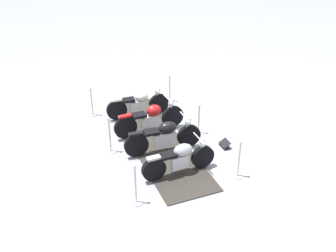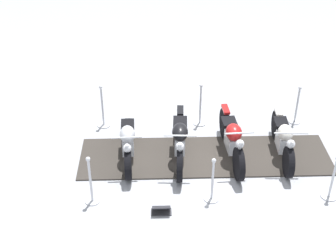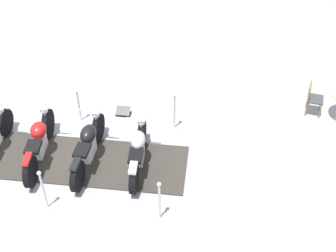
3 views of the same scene
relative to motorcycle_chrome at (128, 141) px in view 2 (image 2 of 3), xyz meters
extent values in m
plane|color=#A8AAB2|center=(0.39, -1.68, -0.49)|extent=(80.00, 80.00, 0.00)
cube|color=#38332D|center=(0.39, -1.68, -0.47)|extent=(2.68, 5.84, 0.03)
cylinder|color=black|center=(-0.66, -0.17, -0.13)|extent=(0.67, 0.29, 0.65)
cylinder|color=black|center=(0.72, 0.18, -0.13)|extent=(0.67, 0.29, 0.65)
cube|color=silver|center=(0.03, 0.01, -0.08)|extent=(0.51, 0.36, 0.38)
ellipsoid|color=#B7BAC1|center=(-0.09, -0.02, 0.25)|extent=(0.58, 0.45, 0.33)
cube|color=black|center=(0.34, 0.08, 0.20)|extent=(0.51, 0.40, 0.08)
cube|color=#B7BAC1|center=(0.72, 0.18, 0.22)|extent=(0.39, 0.25, 0.06)
cylinder|color=silver|center=(-0.60, -0.15, 0.15)|extent=(0.27, 0.13, 0.56)
cylinder|color=silver|center=(-0.53, -0.13, 0.48)|extent=(0.19, 0.62, 0.04)
sphere|color=silver|center=(-0.63, -0.16, 0.28)|extent=(0.18, 0.18, 0.18)
cylinder|color=black|center=(-0.51, -1.24, -0.11)|extent=(0.71, 0.23, 0.70)
cylinder|color=black|center=(1.05, -0.99, -0.11)|extent=(0.71, 0.23, 0.70)
cube|color=silver|center=(0.27, -1.12, -0.06)|extent=(0.57, 0.31, 0.41)
ellipsoid|color=black|center=(0.13, -1.14, 0.30)|extent=(0.58, 0.43, 0.35)
cube|color=black|center=(0.61, -1.06, 0.25)|extent=(0.47, 0.38, 0.08)
cube|color=black|center=(1.05, -0.99, 0.28)|extent=(0.40, 0.21, 0.06)
cylinder|color=silver|center=(-0.44, -1.23, 0.19)|extent=(0.29, 0.11, 0.60)
cylinder|color=silver|center=(-0.37, -1.22, 0.55)|extent=(0.14, 0.67, 0.04)
sphere|color=silver|center=(-0.47, -1.23, 0.35)|extent=(0.18, 0.18, 0.18)
cylinder|color=black|center=(-0.25, -2.45, -0.10)|extent=(0.72, 0.31, 0.72)
cylinder|color=black|center=(1.27, -2.03, -0.10)|extent=(0.72, 0.31, 0.72)
cube|color=silver|center=(0.51, -2.24, -0.07)|extent=(0.62, 0.36, 0.38)
ellipsoid|color=#AD1919|center=(0.37, -2.28, 0.28)|extent=(0.54, 0.46, 0.35)
cube|color=black|center=(0.85, -2.15, 0.22)|extent=(0.48, 0.42, 0.08)
cube|color=#AD1919|center=(1.27, -2.03, 0.29)|extent=(0.42, 0.24, 0.06)
cylinder|color=silver|center=(-0.17, -2.43, 0.21)|extent=(0.32, 0.15, 0.61)
cylinder|color=silver|center=(-0.09, -2.41, 0.58)|extent=(0.20, 0.59, 0.04)
sphere|color=silver|center=(-0.19, -2.43, 0.38)|extent=(0.18, 0.18, 0.18)
cylinder|color=black|center=(0.03, -3.48, -0.12)|extent=(0.69, 0.23, 0.68)
cylinder|color=black|center=(1.47, -3.24, -0.12)|extent=(0.69, 0.23, 0.68)
cube|color=silver|center=(0.75, -3.36, -0.09)|extent=(0.56, 0.31, 0.37)
ellipsoid|color=silver|center=(0.62, -3.38, 0.24)|extent=(0.49, 0.39, 0.32)
cube|color=black|center=(1.09, -3.31, 0.19)|extent=(0.49, 0.36, 0.08)
cube|color=silver|center=(1.47, -3.24, 0.25)|extent=(0.39, 0.21, 0.06)
cylinder|color=silver|center=(0.11, -3.47, 0.17)|extent=(0.30, 0.12, 0.58)
cylinder|color=silver|center=(0.19, -3.46, 0.52)|extent=(0.15, 0.70, 0.04)
sphere|color=silver|center=(0.09, -3.47, 0.32)|extent=(0.18, 0.18, 0.18)
cylinder|color=silver|center=(2.27, -3.73, -0.48)|extent=(0.29, 0.29, 0.03)
cylinder|color=silver|center=(2.27, -3.73, -0.01)|extent=(0.05, 0.05, 0.92)
sphere|color=silver|center=(2.27, -3.73, 0.49)|extent=(0.09, 0.09, 0.09)
cylinder|color=silver|center=(-0.99, -1.97, -0.48)|extent=(0.32, 0.32, 0.03)
cylinder|color=silver|center=(-0.99, -1.97, -0.01)|extent=(0.05, 0.05, 0.91)
sphere|color=silver|center=(-0.99, -1.97, 0.48)|extent=(0.09, 0.09, 0.09)
cylinder|color=silver|center=(1.26, 0.96, -0.48)|extent=(0.34, 0.34, 0.03)
cylinder|color=silver|center=(1.26, 0.96, 0.04)|extent=(0.05, 0.05, 1.02)
sphere|color=silver|center=(1.26, 0.96, 0.59)|extent=(0.09, 0.09, 0.09)
cylinder|color=silver|center=(-1.49, 0.37, -0.48)|extent=(0.30, 0.30, 0.03)
cylinder|color=silver|center=(-1.49, 0.37, 0.04)|extent=(0.05, 0.05, 1.00)
sphere|color=silver|center=(-1.49, 0.37, 0.57)|extent=(0.09, 0.09, 0.09)
cylinder|color=silver|center=(-0.48, -4.32, -0.48)|extent=(0.34, 0.34, 0.03)
cylinder|color=silver|center=(-0.48, -4.32, -0.01)|extent=(0.05, 0.05, 0.91)
cylinder|color=silver|center=(1.77, -1.38, -0.48)|extent=(0.32, 0.32, 0.03)
cylinder|color=silver|center=(1.77, -1.38, 0.05)|extent=(0.05, 0.05, 1.02)
sphere|color=silver|center=(1.77, -1.38, 0.60)|extent=(0.09, 0.09, 0.09)
cube|color=#333338|center=(-1.57, -1.05, -0.48)|extent=(0.28, 0.43, 0.02)
cube|color=black|center=(-1.57, -1.05, -0.35)|extent=(0.30, 0.40, 0.15)
camera|label=1|loc=(1.75, 8.39, 5.97)|focal=42.44mm
camera|label=2|loc=(-8.44, -2.44, 6.11)|focal=51.83mm
camera|label=3|loc=(6.96, 3.10, 7.58)|focal=50.90mm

